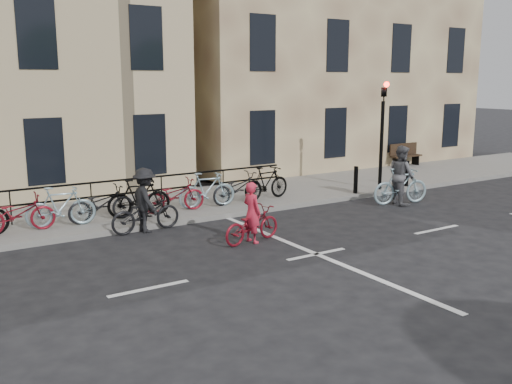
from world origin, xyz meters
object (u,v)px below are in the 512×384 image
traffic_light (383,122)px  cyclist_dark (145,207)px  cyclist_pink (252,222)px  cyclist_grey (401,181)px  bench (405,154)px

traffic_light → cyclist_dark: bearing=-177.1°
cyclist_pink → cyclist_grey: size_ratio=0.87×
bench → cyclist_grey: size_ratio=0.80×
cyclist_pink → traffic_light: bearing=-79.0°
traffic_light → bench: bearing=35.2°
bench → cyclist_pink: cyclist_pink is taller
traffic_light → cyclist_grey: (-0.68, -1.59, -1.70)m
cyclist_pink → cyclist_grey: 6.33m
cyclist_dark → cyclist_grey: bearing=-101.3°
cyclist_pink → cyclist_grey: cyclist_grey is taller
bench → cyclist_grey: (-5.48, -4.98, 0.08)m
cyclist_pink → bench: bearing=-72.9°
traffic_light → bench: size_ratio=2.44×
traffic_light → cyclist_dark: size_ratio=2.05×
traffic_light → cyclist_grey: 2.43m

